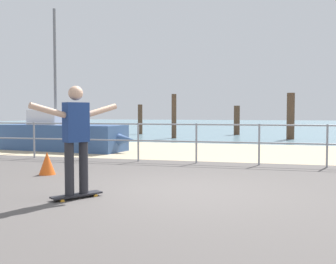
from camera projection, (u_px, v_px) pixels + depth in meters
ground_plane at (162, 205)px, 5.68m from camera, size 24.00×10.00×0.04m
beach_strip at (224, 152)px, 13.41m from camera, size 24.00×6.00×0.04m
sea_surface at (255, 125)px, 40.49m from camera, size 72.00×50.00×0.04m
railing_fence at (167, 136)px, 10.37m from camera, size 14.24×0.05×1.05m
sailboat at (67, 136)px, 13.65m from camera, size 5.05×1.95×4.89m
skateboard at (77, 195)px, 6.05m from camera, size 0.62×0.77×0.08m
skateboarder at (76, 133)px, 6.00m from camera, size 0.89×1.24×1.65m
groyne_post_0 at (140, 119)px, 23.70m from camera, size 0.27×0.27×1.79m
groyne_post_1 at (174, 116)px, 19.98m from camera, size 0.25×0.25×2.25m
groyne_post_2 at (237, 120)px, 22.99m from camera, size 0.34×0.34×1.71m
groyne_post_3 at (291, 116)px, 19.15m from camera, size 0.37×0.37×2.27m
traffic_cone at (47, 164)px, 8.34m from camera, size 0.36×0.36×0.50m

